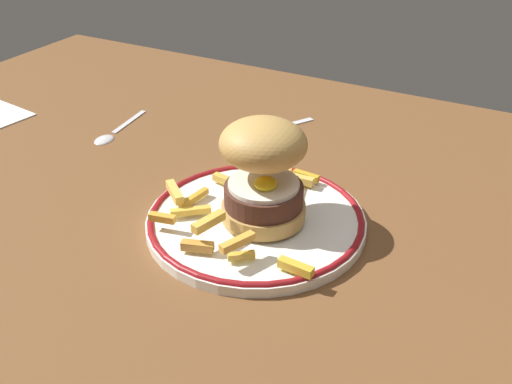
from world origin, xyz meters
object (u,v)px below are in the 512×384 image
Objects in this scene: fork at (271,129)px; spoon at (110,134)px; dinner_plate at (256,220)px; burger at (264,169)px.

spoon reaches higher than fork.
dinner_plate is at bearing -18.87° from spoon.
fork is at bearing 115.23° from burger.
dinner_plate reaches higher than fork.
burger is at bearing -64.77° from fork.
burger is at bearing -17.71° from spoon.
fork is at bearing 113.24° from dinner_plate.
dinner_plate is 26.30cm from fork.
burger is 27.25cm from fork.
fork is 24.58cm from spoon.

